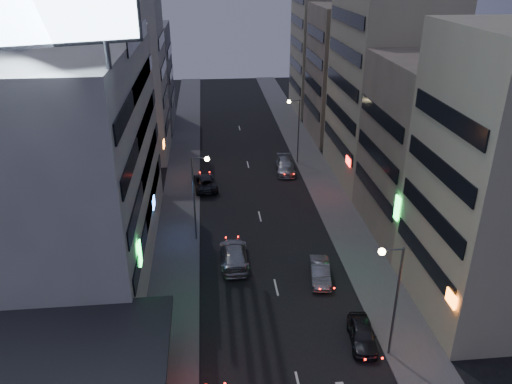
{
  "coord_description": "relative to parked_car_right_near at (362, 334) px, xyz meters",
  "views": [
    {
      "loc": [
        -4.81,
        -18.01,
        23.4
      ],
      "look_at": [
        -0.91,
        20.74,
        5.19
      ],
      "focal_mm": 35.0,
      "sensor_mm": 36.0,
      "label": 1
    }
  ],
  "objects": [
    {
      "name": "sidewalk_left",
      "position": [
        -12.86,
        22.73,
        -0.64
      ],
      "size": [
        4.0,
        120.0,
        0.12
      ],
      "primitive_type": "cube",
      "color": "#4C4C4F",
      "rests_on": "ground"
    },
    {
      "name": "sidewalk_right",
      "position": [
        3.14,
        22.73,
        -0.64
      ],
      "size": [
        4.0,
        120.0,
        0.12
      ],
      "primitive_type": "cube",
      "color": "#4C4C4F",
      "rests_on": "ground"
    },
    {
      "name": "white_building",
      "position": [
        -21.86,
        12.73,
        8.3
      ],
      "size": [
        14.0,
        24.0,
        18.0
      ],
      "primitive_type": "cube",
      "color": "beige",
      "rests_on": "ground"
    },
    {
      "name": "shophouse_near",
      "position": [
        10.14,
        3.23,
        9.3
      ],
      "size": [
        10.0,
        11.0,
        20.0
      ],
      "primitive_type": "cube",
      "color": "#B4AD8D",
      "rests_on": "ground"
    },
    {
      "name": "shophouse_mid",
      "position": [
        10.64,
        14.73,
        7.3
      ],
      "size": [
        11.0,
        12.0,
        16.0
      ],
      "primitive_type": "cube",
      "color": "tan",
      "rests_on": "ground"
    },
    {
      "name": "shophouse_far",
      "position": [
        10.14,
        27.73,
        10.3
      ],
      "size": [
        10.0,
        14.0,
        22.0
      ],
      "primitive_type": "cube",
      "color": "#B4AD8D",
      "rests_on": "ground"
    },
    {
      "name": "far_left_a",
      "position": [
        -20.36,
        37.73,
        9.3
      ],
      "size": [
        11.0,
        10.0,
        20.0
      ],
      "primitive_type": "cube",
      "color": "beige",
      "rests_on": "ground"
    },
    {
      "name": "far_left_b",
      "position": [
        -20.86,
        50.73,
        6.8
      ],
      "size": [
        12.0,
        10.0,
        15.0
      ],
      "primitive_type": "cube",
      "color": "gray",
      "rests_on": "ground"
    },
    {
      "name": "far_right_a",
      "position": [
        10.64,
        42.73,
        8.3
      ],
      "size": [
        11.0,
        12.0,
        18.0
      ],
      "primitive_type": "cube",
      "color": "tan",
      "rests_on": "ground"
    },
    {
      "name": "far_right_b",
      "position": [
        11.14,
        56.73,
        11.3
      ],
      "size": [
        12.0,
        12.0,
        24.0
      ],
      "primitive_type": "cube",
      "color": "#B4AD8D",
      "rests_on": "ground"
    },
    {
      "name": "street_lamp_right_near",
      "position": [
        1.04,
        -1.27,
        4.67
      ],
      "size": [
        1.6,
        0.44,
        8.02
      ],
      "color": "#595B60",
      "rests_on": "sidewalk_right"
    },
    {
      "name": "street_lamp_left",
      "position": [
        -10.77,
        14.73,
        4.67
      ],
      "size": [
        1.6,
        0.44,
        8.02
      ],
      "color": "#595B60",
      "rests_on": "sidewalk_left"
    },
    {
      "name": "street_lamp_right_far",
      "position": [
        1.04,
        32.73,
        4.67
      ],
      "size": [
        1.6,
        0.44,
        8.02
      ],
      "color": "#595B60",
      "rests_on": "sidewalk_right"
    },
    {
      "name": "parked_car_right_near",
      "position": [
        0.0,
        0.0,
        0.0
      ],
      "size": [
        2.12,
        4.26,
        1.4
      ],
      "primitive_type": "imported",
      "rotation": [
        0.0,
        0.0,
        -0.12
      ],
      "color": "#26272B",
      "rests_on": "ground"
    },
    {
      "name": "parked_car_right_mid",
      "position": [
        -1.22,
        7.48,
        0.0
      ],
      "size": [
        2.05,
        4.43,
        1.4
      ],
      "primitive_type": "imported",
      "rotation": [
        0.0,
        0.0,
        -0.14
      ],
      "color": "gray",
      "rests_on": "ground"
    },
    {
      "name": "parked_car_left",
      "position": [
        -10.26,
        26.18,
        0.03
      ],
      "size": [
        2.98,
        5.48,
        1.46
      ],
      "primitive_type": "imported",
      "rotation": [
        0.0,
        0.0,
        3.25
      ],
      "color": "#27282D",
      "rests_on": "ground"
    },
    {
      "name": "parked_car_right_far",
      "position": [
        -0.53,
        29.91,
        0.07
      ],
      "size": [
        2.58,
        5.46,
        1.54
      ],
      "primitive_type": "imported",
      "rotation": [
        0.0,
        0.0,
        -0.08
      ],
      "color": "#9CA0A4",
      "rests_on": "ground"
    },
    {
      "name": "road_car_silver",
      "position": [
        -7.95,
        10.52,
        0.13
      ],
      "size": [
        2.35,
        5.73,
        1.66
      ],
      "primitive_type": "imported",
      "rotation": [
        0.0,
        0.0,
        3.14
      ],
      "color": "#9DA1A5",
      "rests_on": "ground"
    }
  ]
}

